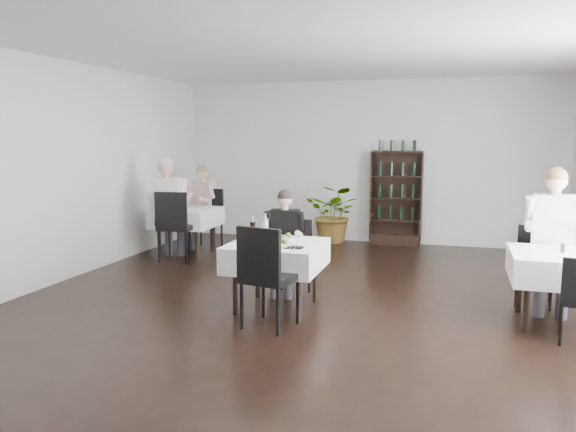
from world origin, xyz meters
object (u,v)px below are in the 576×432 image
object	(u,v)px
diner_main	(284,234)
potted_tree	(334,214)
wine_shelf	(396,199)
main_table	(277,256)

from	to	relation	value
diner_main	potted_tree	bearing A→B (deg)	91.82
potted_tree	diner_main	distance (m)	3.57
wine_shelf	potted_tree	xyz separation A→B (m)	(-1.12, -0.11, -0.30)
potted_tree	wine_shelf	bearing A→B (deg)	5.83
wine_shelf	diner_main	world-z (taller)	wine_shelf
wine_shelf	potted_tree	bearing A→B (deg)	-174.17
main_table	wine_shelf	bearing A→B (deg)	78.22
potted_tree	main_table	bearing A→B (deg)	-86.99
wine_shelf	main_table	xyz separation A→B (m)	(-0.90, -4.31, -0.23)
potted_tree	diner_main	xyz separation A→B (m)	(0.11, -3.56, 0.22)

